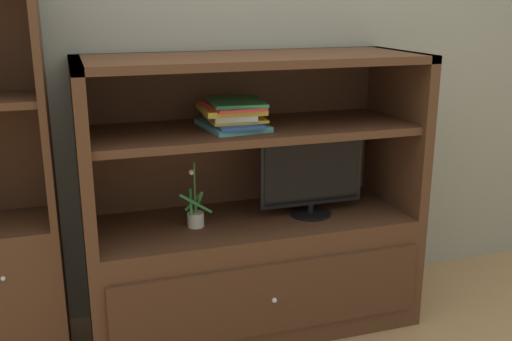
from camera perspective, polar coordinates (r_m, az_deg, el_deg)
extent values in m
cube|color=gray|center=(2.98, -2.45, 13.21)|extent=(6.00, 0.10, 2.80)
cube|color=#4C2D1C|center=(2.93, -0.31, -9.67)|extent=(1.56, 0.58, 0.55)
cube|color=#462A19|center=(2.68, 1.68, -12.30)|extent=(1.43, 0.02, 0.33)
sphere|color=silver|center=(2.67, 1.78, -12.44)|extent=(0.02, 0.02, 0.02)
cube|color=#4C2D1C|center=(2.59, -16.42, 1.70)|extent=(0.05, 0.58, 0.77)
cube|color=#4C2D1C|center=(3.02, 13.45, 3.92)|extent=(0.05, 0.58, 0.77)
cube|color=#4C2D1C|center=(2.97, -1.96, 4.16)|extent=(1.56, 0.02, 0.77)
cube|color=#4C2D1C|center=(2.65, -0.34, 10.73)|extent=(1.56, 0.58, 0.04)
cube|color=#4C2D1C|center=(2.70, -0.33, 3.91)|extent=(1.46, 0.52, 0.04)
cylinder|color=black|center=(2.88, 5.28, -4.14)|extent=(0.20, 0.20, 0.01)
cylinder|color=black|center=(2.87, 5.29, -3.64)|extent=(0.03, 0.03, 0.04)
cube|color=black|center=(2.81, 5.39, 0.04)|extent=(0.52, 0.02, 0.34)
cube|color=black|center=(2.80, 5.50, -0.03)|extent=(0.48, 0.00, 0.31)
cylinder|color=beige|center=(2.72, -5.85, -4.74)|extent=(0.08, 0.08, 0.07)
cylinder|color=#3D6B33|center=(2.67, -5.95, -1.69)|extent=(0.01, 0.01, 0.24)
cube|color=#2D7A38|center=(2.70, -5.53, -3.01)|extent=(0.02, 0.07, 0.10)
cube|color=#2D7A38|center=(2.71, -6.02, -2.95)|extent=(0.09, 0.01, 0.09)
cube|color=#2D7A38|center=(2.69, -6.31, -3.09)|extent=(0.03, 0.07, 0.11)
cube|color=#2D7A38|center=(2.68, -5.83, -3.21)|extent=(0.15, 0.01, 0.11)
sphere|color=silver|center=(2.66, -6.27, -0.17)|extent=(0.03, 0.03, 0.03)
cube|color=teal|center=(2.67, -2.30, 4.40)|extent=(0.29, 0.36, 0.02)
cube|color=#2D519E|center=(2.65, -2.26, 4.74)|extent=(0.20, 0.34, 0.01)
cube|color=gold|center=(2.66, -2.04, 5.08)|extent=(0.25, 0.26, 0.01)
cube|color=silver|center=(2.66, -2.41, 5.47)|extent=(0.21, 0.29, 0.02)
cube|color=gold|center=(2.66, -2.46, 5.98)|extent=(0.27, 0.29, 0.03)
cube|color=red|center=(2.64, -2.36, 6.32)|extent=(0.24, 0.32, 0.01)
cube|color=#338C4C|center=(2.64, -1.89, 6.64)|extent=(0.25, 0.30, 0.01)
cube|color=#4C2D1C|center=(2.81, -22.58, -10.99)|extent=(0.45, 0.37, 0.66)
sphere|color=silver|center=(2.57, -23.26, -9.57)|extent=(0.02, 0.02, 0.02)
cube|color=#4C2D1C|center=(2.53, -20.05, 7.83)|extent=(0.03, 0.37, 1.14)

